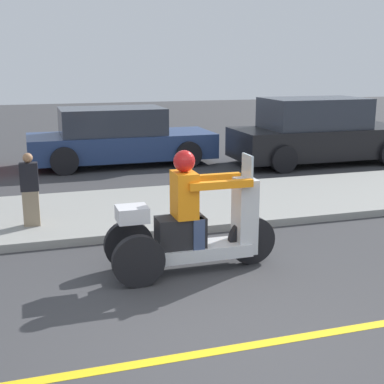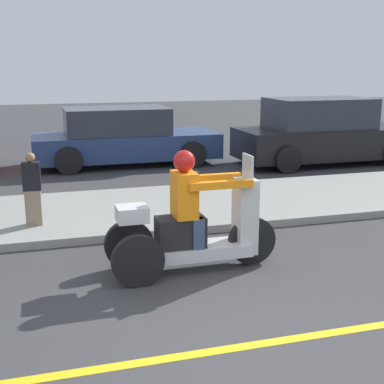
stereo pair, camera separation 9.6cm
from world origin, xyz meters
The scene contains 7 objects.
ground_plane centered at (0.00, 0.00, 0.00)m, with size 60.00×60.00×0.00m, color #38383A.
lane_stripe centered at (0.20, 0.00, 0.00)m, with size 24.00×0.12×0.01m.
sidewalk_strip centered at (0.00, 4.60, 0.06)m, with size 28.00×2.80×0.12m.
motorcycle_trike centered at (0.20, 1.89, 0.55)m, with size 2.13×0.70×1.50m.
spectator_mid_group centered at (-1.65, 4.02, 0.65)m, with size 0.27×0.17×1.10m.
parked_car_lot_far centered at (0.53, 9.10, 0.67)m, with size 4.53×1.96×1.42m.
parked_car_lot_left centered at (5.37, 7.82, 0.76)m, with size 4.48×1.94×1.64m.
Camera 2 is at (-1.54, -4.05, 2.51)m, focal length 50.00 mm.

